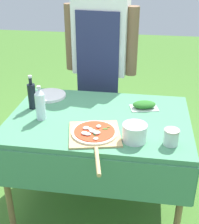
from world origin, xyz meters
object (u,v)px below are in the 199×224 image
pizza_on_peel (94,134)px  herb_container (144,105)px  mixing_tub (135,133)px  prep_table (99,128)px  plate_stack (49,95)px  water_bottle (40,104)px  oil_bottle (32,95)px  person_cook (101,55)px  sauce_jar (171,138)px

pizza_on_peel → herb_container: bearing=43.4°
herb_container → mixing_tub: size_ratio=1.50×
prep_table → mixing_tub: mixing_tub is taller
herb_container → plate_stack: size_ratio=0.85×
water_bottle → mixing_tub: bearing=-15.8°
water_bottle → plate_stack: bearing=98.6°
oil_bottle → plate_stack: bearing=74.8°
person_cook → mixing_tub: person_cook is taller
prep_table → oil_bottle: bearing=172.2°
water_bottle → prep_table: bearing=12.2°
sauce_jar → prep_table: bearing=149.8°
person_cook → plate_stack: (-0.34, -0.46, -0.20)m
mixing_tub → oil_bottle: bearing=156.2°
person_cook → pizza_on_peel: bearing=103.4°
water_bottle → pizza_on_peel: bearing=-23.0°
person_cook → water_bottle: person_cook is taller
person_cook → water_bottle: bearing=78.1°
person_cook → oil_bottle: (-0.40, -0.68, -0.12)m
water_bottle → mixing_tub: 0.67m
herb_container → water_bottle: bearing=-158.7°
person_cook → mixing_tub: 1.09m
herb_container → sauce_jar: size_ratio=2.24×
water_bottle → sauce_jar: 0.88m
pizza_on_peel → herb_container: size_ratio=2.66×
pizza_on_peel → oil_bottle: oil_bottle is taller
prep_table → herb_container: size_ratio=5.68×
water_bottle → mixing_tub: (0.64, -0.18, -0.06)m
oil_bottle → sauce_jar: bearing=-19.4°
oil_bottle → mixing_tub: oil_bottle is taller
water_bottle → plate_stack: (-0.06, 0.37, -0.10)m
pizza_on_peel → sauce_jar: 0.46m
water_bottle → plate_stack: size_ratio=0.92×
pizza_on_peel → sauce_jar: sauce_jar is taller
pizza_on_peel → sauce_jar: (0.46, -0.02, 0.03)m
person_cook → plate_stack: size_ratio=6.59×
water_bottle → mixing_tub: water_bottle is taller
water_bottle → herb_container: size_ratio=1.09×
water_bottle → sauce_jar: (0.86, -0.19, -0.07)m
pizza_on_peel → oil_bottle: 0.61m
oil_bottle → plate_stack: size_ratio=0.96×
person_cook → oil_bottle: size_ratio=6.83×
herb_container → oil_bottle: bearing=-171.7°
pizza_on_peel → water_bottle: bearing=144.2°
person_cook → water_bottle: (-0.28, -0.83, -0.10)m
oil_bottle → mixing_tub: 0.83m
person_cook → sauce_jar: bearing=126.3°
water_bottle → herb_container: (0.69, 0.27, -0.09)m
person_cook → herb_container: person_cook is taller
prep_table → pizza_on_peel: bearing=-87.5°
oil_bottle → herb_container: oil_bottle is taller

